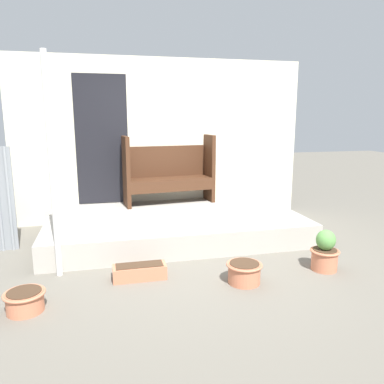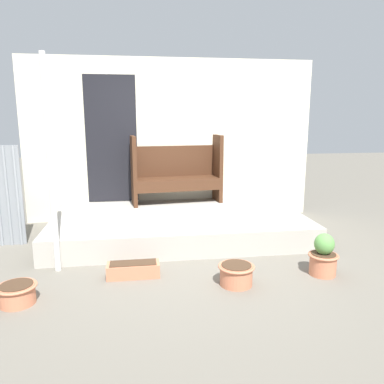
{
  "view_description": "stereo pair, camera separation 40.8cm",
  "coord_description": "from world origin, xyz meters",
  "px_view_note": "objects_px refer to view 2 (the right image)",
  "views": [
    {
      "loc": [
        -0.98,
        -4.1,
        1.69
      ],
      "look_at": [
        0.08,
        0.34,
        0.76
      ],
      "focal_mm": 35.0,
      "sensor_mm": 36.0,
      "label": 1
    },
    {
      "loc": [
        -0.58,
        -4.17,
        1.69
      ],
      "look_at": [
        0.08,
        0.34,
        0.76
      ],
      "focal_mm": 35.0,
      "sensor_mm": 36.0,
      "label": 2
    }
  ],
  "objects_px": {
    "flower_pot_middle": "(236,274)",
    "planter_box_rect": "(133,270)",
    "flower_pot_left": "(17,293)",
    "flower_pot_right": "(323,257)",
    "bench": "(176,170)",
    "support_post": "(50,167)"
  },
  "relations": [
    {
      "from": "flower_pot_left",
      "to": "flower_pot_middle",
      "type": "relative_size",
      "value": 0.96
    },
    {
      "from": "flower_pot_middle",
      "to": "flower_pot_right",
      "type": "height_order",
      "value": "flower_pot_right"
    },
    {
      "from": "flower_pot_middle",
      "to": "bench",
      "type": "bearing_deg",
      "value": 98.11
    },
    {
      "from": "flower_pot_middle",
      "to": "flower_pot_right",
      "type": "xyz_separation_m",
      "value": [
        1.0,
        0.11,
        0.08
      ]
    },
    {
      "from": "support_post",
      "to": "planter_box_rect",
      "type": "bearing_deg",
      "value": -19.11
    },
    {
      "from": "support_post",
      "to": "flower_pot_middle",
      "type": "bearing_deg",
      "value": -18.91
    },
    {
      "from": "flower_pot_left",
      "to": "flower_pot_middle",
      "type": "height_order",
      "value": "flower_pot_middle"
    },
    {
      "from": "flower_pot_middle",
      "to": "flower_pot_right",
      "type": "distance_m",
      "value": 1.0
    },
    {
      "from": "flower_pot_right",
      "to": "support_post",
      "type": "bearing_deg",
      "value": 169.43
    },
    {
      "from": "planter_box_rect",
      "to": "flower_pot_left",
      "type": "bearing_deg",
      "value": -156.86
    },
    {
      "from": "planter_box_rect",
      "to": "bench",
      "type": "bearing_deg",
      "value": 71.75
    },
    {
      "from": "support_post",
      "to": "flower_pot_middle",
      "type": "distance_m",
      "value": 2.24
    },
    {
      "from": "flower_pot_left",
      "to": "planter_box_rect",
      "type": "relative_size",
      "value": 0.64
    },
    {
      "from": "support_post",
      "to": "planter_box_rect",
      "type": "distance_m",
      "value": 1.4
    },
    {
      "from": "flower_pot_middle",
      "to": "support_post",
      "type": "bearing_deg",
      "value": 161.09
    },
    {
      "from": "flower_pot_middle",
      "to": "planter_box_rect",
      "type": "distance_m",
      "value": 1.1
    },
    {
      "from": "support_post",
      "to": "flower_pot_left",
      "type": "relative_size",
      "value": 6.49
    },
    {
      "from": "support_post",
      "to": "flower_pot_left",
      "type": "bearing_deg",
      "value": -106.03
    },
    {
      "from": "bench",
      "to": "planter_box_rect",
      "type": "xyz_separation_m",
      "value": [
        -0.69,
        -2.1,
        -0.76
      ]
    },
    {
      "from": "bench",
      "to": "flower_pot_middle",
      "type": "relative_size",
      "value": 3.89
    },
    {
      "from": "flower_pot_middle",
      "to": "flower_pot_right",
      "type": "bearing_deg",
      "value": 6.13
    },
    {
      "from": "bench",
      "to": "flower_pot_left",
      "type": "distance_m",
      "value": 3.17
    }
  ]
}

